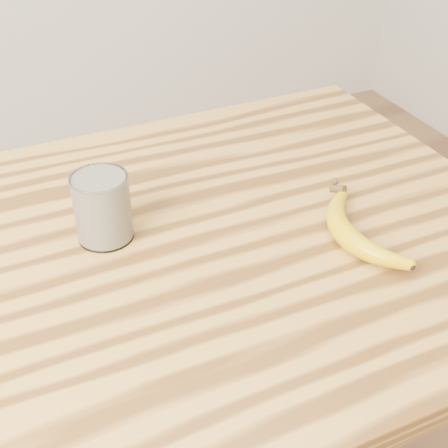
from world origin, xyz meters
name	(u,v)px	position (x,y,z in m)	size (l,w,h in m)	color
table	(145,319)	(0.00, 0.00, 0.77)	(1.20, 0.80, 0.90)	#AF7C34
smoothie_glass	(102,207)	(-0.03, 0.06, 0.95)	(0.08, 0.08, 0.11)	white
banana	(345,235)	(0.29, -0.10, 0.92)	(0.10, 0.28, 0.03)	#CBA407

